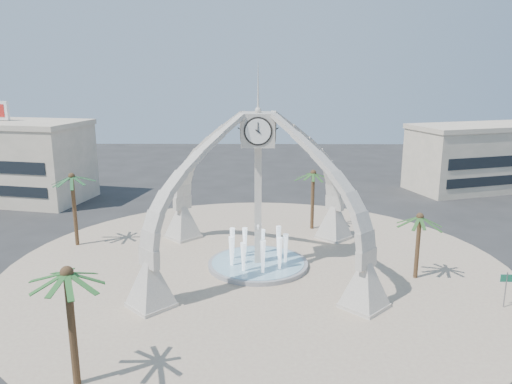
{
  "coord_description": "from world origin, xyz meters",
  "views": [
    {
      "loc": [
        0.18,
        -37.53,
        15.28
      ],
      "look_at": [
        -0.18,
        2.0,
        5.71
      ],
      "focal_mm": 35.0,
      "sensor_mm": 36.0,
      "label": 1
    }
  ],
  "objects_px": {
    "street_sign": "(506,283)",
    "fountain": "(258,263)",
    "palm_south": "(67,275)",
    "clock_tower": "(258,188)",
    "palm_east": "(420,217)",
    "palm_west": "(72,177)",
    "palm_north": "(313,174)"
  },
  "relations": [
    {
      "from": "palm_west",
      "to": "palm_south",
      "type": "xyz_separation_m",
      "value": [
        7.36,
        -20.56,
        -0.34
      ]
    },
    {
      "from": "palm_east",
      "to": "street_sign",
      "type": "bearing_deg",
      "value": -48.1
    },
    {
      "from": "palm_east",
      "to": "palm_south",
      "type": "height_order",
      "value": "palm_south"
    },
    {
      "from": "palm_north",
      "to": "palm_south",
      "type": "relative_size",
      "value": 0.94
    },
    {
      "from": "fountain",
      "to": "palm_east",
      "type": "height_order",
      "value": "palm_east"
    },
    {
      "from": "palm_north",
      "to": "street_sign",
      "type": "relative_size",
      "value": 2.51
    },
    {
      "from": "palm_south",
      "to": "street_sign",
      "type": "xyz_separation_m",
      "value": [
        25.31,
        8.57,
        -4.11
      ]
    },
    {
      "from": "fountain",
      "to": "street_sign",
      "type": "distance_m",
      "value": 17.85
    },
    {
      "from": "street_sign",
      "to": "palm_north",
      "type": "bearing_deg",
      "value": 123.18
    },
    {
      "from": "palm_north",
      "to": "clock_tower",
      "type": "bearing_deg",
      "value": -118.07
    },
    {
      "from": "palm_east",
      "to": "palm_north",
      "type": "height_order",
      "value": "palm_north"
    },
    {
      "from": "fountain",
      "to": "palm_east",
      "type": "bearing_deg",
      "value": -10.21
    },
    {
      "from": "palm_west",
      "to": "street_sign",
      "type": "xyz_separation_m",
      "value": [
        32.67,
        -11.99,
        -4.45
      ]
    },
    {
      "from": "clock_tower",
      "to": "palm_east",
      "type": "relative_size",
      "value": 3.24
    },
    {
      "from": "fountain",
      "to": "palm_north",
      "type": "bearing_deg",
      "value": 61.93
    },
    {
      "from": "palm_east",
      "to": "palm_south",
      "type": "distance_m",
      "value": 24.91
    },
    {
      "from": "clock_tower",
      "to": "palm_south",
      "type": "relative_size",
      "value": 2.65
    },
    {
      "from": "fountain",
      "to": "palm_east",
      "type": "distance_m",
      "value": 12.97
    },
    {
      "from": "clock_tower",
      "to": "palm_west",
      "type": "distance_m",
      "value": 17.07
    },
    {
      "from": "palm_east",
      "to": "street_sign",
      "type": "height_order",
      "value": "palm_east"
    },
    {
      "from": "palm_east",
      "to": "street_sign",
      "type": "xyz_separation_m",
      "value": [
        4.38,
        -4.88,
        -3.0
      ]
    },
    {
      "from": "clock_tower",
      "to": "palm_east",
      "type": "xyz_separation_m",
      "value": [
        11.96,
        -2.15,
        -1.68
      ]
    },
    {
      "from": "palm_west",
      "to": "palm_north",
      "type": "xyz_separation_m",
      "value": [
        21.66,
        5.02,
        -0.65
      ]
    },
    {
      "from": "palm_east",
      "to": "palm_west",
      "type": "distance_m",
      "value": 29.21
    },
    {
      "from": "palm_west",
      "to": "palm_north",
      "type": "bearing_deg",
      "value": 13.05
    },
    {
      "from": "street_sign",
      "to": "fountain",
      "type": "bearing_deg",
      "value": 156.97
    },
    {
      "from": "fountain",
      "to": "palm_south",
      "type": "height_order",
      "value": "palm_south"
    },
    {
      "from": "palm_south",
      "to": "clock_tower",
      "type": "bearing_deg",
      "value": 60.08
    },
    {
      "from": "palm_west",
      "to": "palm_south",
      "type": "distance_m",
      "value": 21.84
    },
    {
      "from": "clock_tower",
      "to": "palm_north",
      "type": "height_order",
      "value": "clock_tower"
    },
    {
      "from": "palm_east",
      "to": "clock_tower",
      "type": "bearing_deg",
      "value": 169.79
    },
    {
      "from": "palm_east",
      "to": "palm_south",
      "type": "relative_size",
      "value": 0.82
    }
  ]
}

